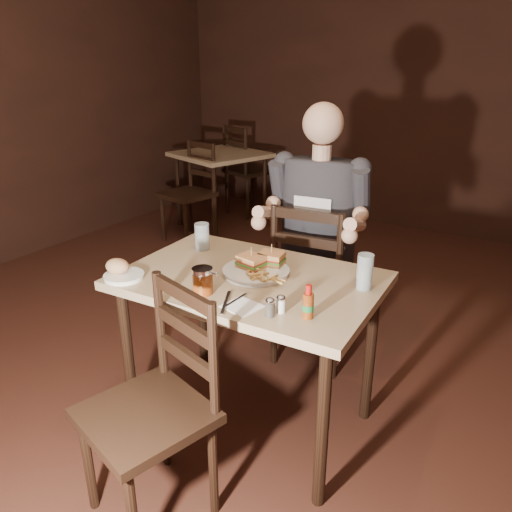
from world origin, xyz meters
The scene contains 24 objects.
room_shell centered at (0.00, 0.00, 1.40)m, with size 7.00×7.00×7.00m.
main_table centered at (-0.09, 0.08, 0.68)m, with size 1.14×0.79×0.77m.
bg_table centered at (-2.00, 2.50, 0.68)m, with size 1.00×1.00×0.77m.
chair_far centered at (-0.09, 0.77, 0.48)m, with size 0.44×0.48×0.96m, color black, non-canonical shape.
chair_near centered at (-0.13, -0.57, 0.45)m, with size 0.42×0.46×0.91m, color black, non-canonical shape.
bg_chair_far centered at (-2.00, 3.05, 0.49)m, with size 0.46×0.50×0.99m, color black, non-canonical shape.
bg_chair_near centered at (-2.00, 1.95, 0.46)m, with size 0.43×0.47×0.93m, color black, non-canonical shape.
diner centered at (-0.08, 0.72, 0.98)m, with size 0.56×0.44×0.96m, color #2A2A2E, non-canonical shape.
dinner_plate centered at (-0.08, 0.11, 0.78)m, with size 0.29×0.29×0.02m, color white.
sandwich_left centered at (-0.06, 0.20, 0.83)m, with size 0.11×0.09×0.10m, color tan, non-canonical shape.
sandwich_right centered at (-0.11, 0.12, 0.84)m, with size 0.11×0.09×0.10m, color tan, non-canonical shape.
fries_pile centered at (-0.02, 0.06, 0.80)m, with size 0.23×0.16×0.04m, color tan, non-canonical shape.
ketchup_dollop centered at (-0.08, 0.09, 0.79)m, with size 0.05×0.05×0.01m, color maroon.
glass_left centered at (-0.47, 0.23, 0.84)m, with size 0.07×0.07×0.13m, color silver.
glass_right centered at (0.37, 0.22, 0.85)m, with size 0.07×0.07×0.15m, color silver.
hot_sauce centered at (0.29, -0.12, 0.84)m, with size 0.04×0.04×0.13m, color maroon, non-canonical shape.
salt_shaker centered at (0.18, -0.14, 0.80)m, with size 0.04×0.04×0.06m, color white, non-canonical shape.
pepper_shaker centered at (0.17, -0.19, 0.80)m, with size 0.04×0.04×0.07m, color #38332D, non-canonical shape.
syrup_dispenser centered at (-0.16, -0.16, 0.82)m, with size 0.09×0.09×0.11m, color maroon, non-canonical shape.
napkin centered at (0.04, -0.18, 0.77)m, with size 0.13×0.12×0.00m, color white.
knife centered at (-0.03, -0.19, 0.77)m, with size 0.01×0.20×0.00m, color silver.
fork centered at (-0.01, -0.16, 0.77)m, with size 0.01×0.15×0.00m, color silver.
side_plate centered at (-0.54, -0.23, 0.78)m, with size 0.17×0.17×0.01m, color white.
bread_roll centered at (-0.59, -0.22, 0.82)m, with size 0.11×0.09×0.07m, color tan.
Camera 1 is at (0.99, -1.60, 1.66)m, focal length 35.00 mm.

